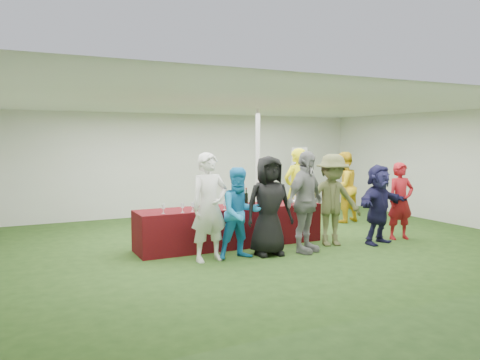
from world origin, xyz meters
name	(u,v)px	position (x,y,z in m)	size (l,w,h in m)	color
ground	(264,241)	(0.00, 0.00, 0.00)	(60.00, 60.00, 0.00)	#284719
tent	(258,169)	(0.50, 1.20, 1.35)	(10.00, 10.00, 10.00)	white
serving_table	(231,226)	(-0.75, -0.04, 0.38)	(3.60, 0.80, 0.75)	#5C0B0C
wine_bottles	(259,198)	(-0.06, 0.09, 0.87)	(0.86, 0.13, 0.32)	black
wine_glasses	(216,204)	(-1.16, -0.29, 0.86)	(2.75, 0.14, 0.16)	silver
water_bottle	(230,201)	(-0.72, 0.04, 0.85)	(0.07, 0.07, 0.23)	silver
bar_towel	(296,201)	(0.76, 0.01, 0.77)	(0.25, 0.18, 0.03)	white
dump_bucket	(309,198)	(0.88, -0.26, 0.84)	(0.22, 0.22, 0.18)	slate
wine_list_sign	(299,165)	(2.63, 2.75, 1.32)	(0.50, 0.03, 1.80)	slate
staff_pourer	(296,189)	(1.23, 0.73, 0.91)	(0.67, 0.44, 1.83)	yellow
staff_back	(343,187)	(2.78, 1.05, 0.86)	(0.84, 0.65, 1.72)	gold
customer_0	(209,207)	(-1.54, -0.90, 0.90)	(0.66, 0.43, 1.81)	silver
customer_1	(240,213)	(-1.01, -0.98, 0.78)	(0.76, 0.59, 1.55)	#1A84C8
customer_2	(269,206)	(-0.45, -0.98, 0.87)	(0.85, 0.55, 1.74)	black
customer_3	(305,202)	(0.22, -1.11, 0.91)	(1.07, 0.44, 1.82)	gray
customer_4	(332,200)	(0.99, -0.87, 0.87)	(1.13, 0.65, 1.75)	brown
customer_5	(378,204)	(1.89, -1.15, 0.77)	(1.43, 0.46, 1.54)	#1B1A42
customer_6	(400,201)	(2.59, -1.02, 0.78)	(0.57, 0.37, 1.56)	maroon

